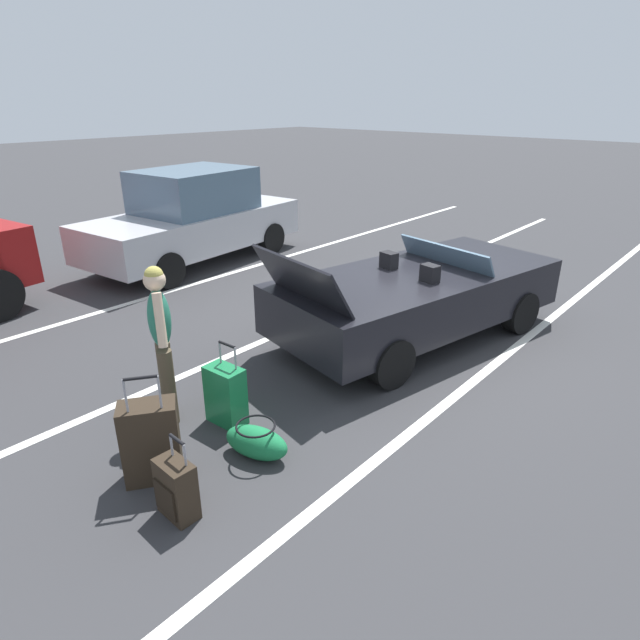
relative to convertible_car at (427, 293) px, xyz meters
The scene contains 11 objects.
ground_plane 0.62m from the convertible_car, 168.69° to the left, with size 80.00×80.00×0.00m, color #333335.
lot_line_near 1.35m from the convertible_car, 99.20° to the right, with size 18.00×0.12×0.01m, color silver.
lot_line_mid 1.62m from the convertible_car, 97.39° to the left, with size 18.00×0.12×0.01m, color silver.
lot_line_far 4.25m from the convertible_car, 92.65° to the left, with size 18.00×0.12×0.01m, color silver.
convertible_car is the anchor object (origin of this frame).
suitcase_large_black 4.31m from the convertible_car, behind, with size 0.55×0.50×1.05m.
suitcase_medium_bright 3.35m from the convertible_car, behind, with size 0.26×0.41×0.87m.
suitcase_small_carryon 4.47m from the convertible_car, behind, with size 0.23×0.35×0.70m.
duffel_bag 3.55m from the convertible_car, behind, with size 0.46×0.70×0.34m.
traveler_person 3.77m from the convertible_car, 167.03° to the left, with size 0.37×0.57×1.65m.
parked_sedan_near 5.36m from the convertible_car, 89.56° to the left, with size 4.66×2.25×1.82m.
Camera 1 is at (-6.00, -3.51, 3.11)m, focal length 29.83 mm.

